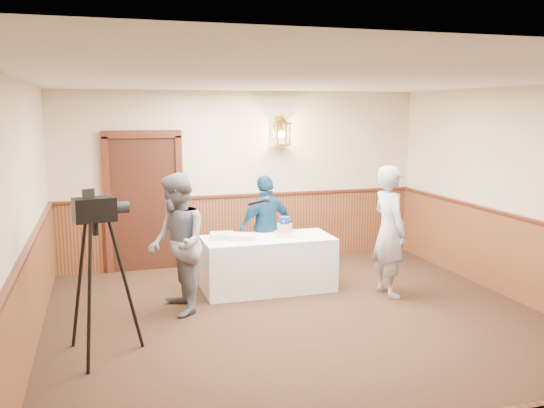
{
  "coord_description": "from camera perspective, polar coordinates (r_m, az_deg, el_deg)",
  "views": [
    {
      "loc": [
        -2.23,
        -5.57,
        2.5
      ],
      "look_at": [
        -0.05,
        1.7,
        1.25
      ],
      "focal_mm": 38.0,
      "sensor_mm": 36.0,
      "label": 1
    }
  ],
  "objects": [
    {
      "name": "sheet_cake_yellow",
      "position": [
        7.86,
        -2.98,
        -3.26
      ],
      "size": [
        0.43,
        0.39,
        0.07
      ],
      "primitive_type": "cube",
      "rotation": [
        0.0,
        0.0,
        -0.43
      ],
      "color": "#EEC88E",
      "rests_on": "display_table"
    },
    {
      "name": "tv_camera_rig",
      "position": [
        6.12,
        -16.82,
        -7.78
      ],
      "size": [
        0.65,
        0.6,
        1.64
      ],
      "rotation": [
        0.0,
        0.0,
        0.22
      ],
      "color": "black",
      "rests_on": "ground"
    },
    {
      "name": "ground",
      "position": [
        6.5,
        4.83,
        -13.3
      ],
      "size": [
        7.0,
        7.0,
        0.0
      ],
      "primitive_type": "plane",
      "color": "black",
      "rests_on": "ground"
    },
    {
      "name": "room_shell",
      "position": [
        6.48,
        3.1,
        0.65
      ],
      "size": [
        6.02,
        7.02,
        2.81
      ],
      "color": "beige",
      "rests_on": "ground"
    },
    {
      "name": "display_table",
      "position": [
        8.07,
        -0.41,
        -5.92
      ],
      "size": [
        1.8,
        0.8,
        0.75
      ],
      "primitive_type": "cube",
      "color": "white",
      "rests_on": "ground"
    },
    {
      "name": "baker",
      "position": [
        7.88,
        11.55,
        -2.65
      ],
      "size": [
        0.45,
        0.66,
        1.77
      ],
      "primitive_type": "imported",
      "rotation": [
        0.0,
        0.0,
        1.61
      ],
      "color": "#97979D",
      "rests_on": "ground"
    },
    {
      "name": "interviewer",
      "position": [
        7.14,
        -9.4,
        -3.95
      ],
      "size": [
        1.53,
        0.89,
        1.74
      ],
      "rotation": [
        0.0,
        0.0,
        -1.5
      ],
      "color": "slate",
      "rests_on": "ground"
    },
    {
      "name": "tiered_cake",
      "position": [
        8.06,
        1.26,
        -2.43
      ],
      "size": [
        0.31,
        0.31,
        0.27
      ],
      "rotation": [
        0.0,
        0.0,
        -0.21
      ],
      "color": "beige",
      "rests_on": "display_table"
    },
    {
      "name": "assistant_p",
      "position": [
        8.44,
        -0.55,
        -2.41
      ],
      "size": [
        0.99,
        0.63,
        1.56
      ],
      "primitive_type": "imported",
      "rotation": [
        0.0,
        0.0,
        3.43
      ],
      "color": "navy",
      "rests_on": "ground"
    },
    {
      "name": "sheet_cake_green",
      "position": [
        7.94,
        -4.94,
        -3.13
      ],
      "size": [
        0.36,
        0.31,
        0.08
      ],
      "primitive_type": "cube",
      "rotation": [
        0.0,
        0.0,
        -0.14
      ],
      "color": "#93CC90",
      "rests_on": "display_table"
    }
  ]
}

